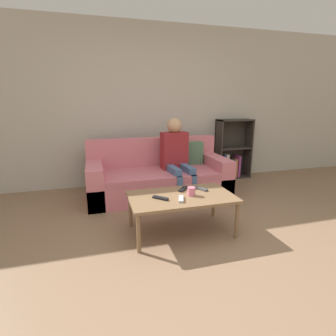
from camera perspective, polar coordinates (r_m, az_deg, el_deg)
name	(u,v)px	position (r m, az deg, el deg)	size (l,w,h in m)	color
ground_plane	(214,267)	(2.45, 10.07, -20.49)	(22.00, 22.00, 0.00)	#84664C
wall_back	(149,107)	(4.50, -4.09, 13.21)	(12.00, 0.06, 2.60)	#B7B2A8
couch	(158,177)	(3.98, -2.14, -1.94)	(2.06, 0.92, 0.83)	#D1707F
bookshelf	(231,155)	(4.98, 13.50, 2.77)	(0.63, 0.28, 1.07)	#332D28
coffee_table	(182,199)	(2.80, 2.96, -6.74)	(1.10, 0.63, 0.42)	brown
person_adult	(176,152)	(3.88, 1.75, 3.49)	(0.40, 0.66, 1.15)	#476693
cup_near	(191,191)	(2.78, 5.11, -5.10)	(0.08, 0.08, 0.09)	pink
tv_remote_0	(160,198)	(2.69, -1.66, -6.56)	(0.15, 0.16, 0.02)	black
tv_remote_1	(183,189)	(2.95, 3.20, -4.60)	(0.15, 0.16, 0.02)	black
tv_remote_2	(201,189)	(2.98, 7.13, -4.50)	(0.12, 0.17, 0.02)	#47474C
tv_remote_3	(181,199)	(2.66, 2.86, -6.75)	(0.10, 0.18, 0.02)	#B7B7BC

